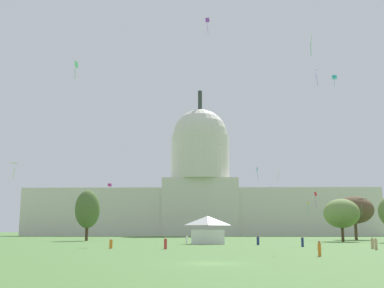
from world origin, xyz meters
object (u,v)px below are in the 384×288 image
(capitol_building, at_px, (200,193))
(kite_red_low, at_px, (316,196))
(person_orange_near_tent, at_px, (319,249))
(person_orange_lawn_far_left, at_px, (111,244))
(person_navy_near_tree_east, at_px, (302,242))
(kite_yellow_low, at_px, (308,205))
(kite_blue_high, at_px, (317,72))
(person_red_edge_east, at_px, (165,244))
(person_white_aisle_center, at_px, (187,239))
(person_tan_front_right, at_px, (376,244))
(kite_gold_mid, at_px, (279,173))
(kite_lime_low, at_px, (14,165))
(event_tent, at_px, (207,230))
(tree_east_near, at_px, (342,213))
(kite_pink_mid, at_px, (220,145))
(kite_white_mid, at_px, (311,40))
(tree_east_mid, at_px, (355,210))
(person_navy_edge_west, at_px, (258,241))
(kite_green_mid, at_px, (76,66))
(kite_magenta_low, at_px, (110,185))
(person_tan_mid_right, at_px, (372,244))
(kite_cyan_mid, at_px, (334,77))
(kite_turquoise_mid, at_px, (257,170))
(kite_black_low, at_px, (361,201))
(kite_violet_high, at_px, (207,22))
(tree_west_mid, at_px, (88,209))

(capitol_building, relative_size, kite_red_low, 31.76)
(person_orange_near_tent, distance_m, person_orange_lawn_far_left, 31.81)
(person_navy_near_tree_east, xyz_separation_m, kite_red_low, (15.49, 55.68, 10.99))
(kite_yellow_low, height_order, kite_blue_high, kite_blue_high)
(person_red_edge_east, distance_m, person_white_aisle_center, 28.96)
(person_tan_front_right, xyz_separation_m, kite_blue_high, (3.40, 40.97, 38.30))
(kite_gold_mid, height_order, kite_lime_low, kite_gold_mid)
(person_tan_front_right, xyz_separation_m, person_white_aisle_center, (-26.59, 30.16, -0.00))
(event_tent, height_order, tree_east_near, tree_east_near)
(person_navy_near_tree_east, height_order, kite_pink_mid, kite_pink_mid)
(kite_white_mid, bearing_deg, capitol_building, 69.97)
(kite_yellow_low, bearing_deg, tree_east_mid, -5.28)
(person_navy_edge_west, relative_size, kite_blue_high, 0.43)
(tree_east_mid, height_order, kite_pink_mid, kite_pink_mid)
(event_tent, relative_size, kite_lime_low, 2.12)
(person_orange_lawn_far_left, xyz_separation_m, kite_green_mid, (-9.43, 11.49, 31.01))
(kite_gold_mid, bearing_deg, kite_magenta_low, 146.99)
(person_tan_mid_right, bearing_deg, kite_gold_mid, -125.73)
(person_navy_near_tree_east, bearing_deg, person_tan_mid_right, 102.90)
(person_navy_near_tree_east, relative_size, kite_yellow_low, 0.41)
(person_tan_mid_right, relative_size, kite_white_mid, 0.40)
(person_red_edge_east, bearing_deg, kite_cyan_mid, 108.19)
(tree_east_mid, relative_size, kite_red_low, 2.58)
(kite_red_low, bearing_deg, kite_green_mid, 74.52)
(kite_turquoise_mid, bearing_deg, person_navy_edge_west, 33.41)
(kite_pink_mid, distance_m, kite_black_low, 79.37)
(person_navy_edge_west, relative_size, kite_lime_low, 0.53)
(kite_green_mid, bearing_deg, tree_east_near, -163.94)
(person_tan_front_right, relative_size, kite_cyan_mid, 0.67)
(event_tent, xyz_separation_m, person_tan_front_right, (22.56, -24.63, -1.85))
(event_tent, bearing_deg, kite_cyan_mid, 11.56)
(kite_green_mid, bearing_deg, person_navy_edge_west, 176.36)
(person_navy_near_tree_east, height_order, person_white_aisle_center, same)
(event_tent, distance_m, person_white_aisle_center, 7.09)
(kite_magenta_low, bearing_deg, kite_black_low, -170.28)
(person_navy_near_tree_east, bearing_deg, kite_white_mid, 145.62)
(kite_cyan_mid, bearing_deg, kite_violet_high, -85.09)
(capitol_building, xyz_separation_m, person_tan_front_right, (24.55, -135.88, -17.07))
(person_orange_near_tent, xyz_separation_m, kite_cyan_mid, (16.32, 47.97, 33.93))
(kite_white_mid, xyz_separation_m, kite_red_low, (12.56, 55.50, -22.72))
(kite_turquoise_mid, bearing_deg, kite_cyan_mid, 63.94)
(person_orange_near_tent, height_order, kite_white_mid, kite_white_mid)
(person_orange_lawn_far_left, bearing_deg, person_white_aisle_center, 9.59)
(tree_east_mid, relative_size, person_tan_front_right, 7.40)
(person_red_edge_east, distance_m, kite_yellow_low, 107.48)
(tree_east_near, distance_m, kite_blue_high, 33.19)
(person_tan_front_right, bearing_deg, kite_magenta_low, -86.26)
(capitol_building, distance_m, kite_white_mid, 127.77)
(person_navy_near_tree_east, height_order, kite_blue_high, kite_blue_high)
(tree_west_mid, height_order, person_navy_edge_west, tree_west_mid)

